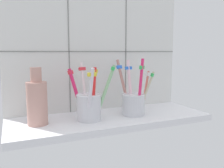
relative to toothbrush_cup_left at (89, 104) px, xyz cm
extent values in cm
cube|color=silver|center=(7.64, 0.83, -5.92)|extent=(64.00, 22.00, 2.00)
cube|color=silver|center=(7.64, 12.83, 15.58)|extent=(64.00, 2.00, 45.00)
cube|color=gray|center=(-3.02, 11.73, 15.58)|extent=(0.30, 0.20, 45.00)
cube|color=gray|center=(18.31, 11.73, 15.58)|extent=(0.30, 0.20, 45.00)
cube|color=gray|center=(7.64, 11.73, 15.96)|extent=(64.00, 0.20, 0.30)
cylinder|color=silver|center=(-0.07, 0.04, -1.02)|extent=(7.49, 7.49, 7.81)
torus|color=silver|center=(-0.07, 0.04, 2.89)|extent=(7.62, 7.62, 0.50)
cylinder|color=#E6225D|center=(-2.93, 3.63, 3.00)|extent=(4.66, 5.63, 15.40)
cube|color=#E5333F|center=(-4.22, 5.33, 9.47)|extent=(2.10, 1.97, 1.34)
cylinder|color=white|center=(-0.61, 2.76, 4.03)|extent=(1.53, 4.12, 17.25)
cube|color=#E5333F|center=(-0.85, 3.95, 10.58)|extent=(2.29, 1.43, 1.10)
cylinder|color=red|center=(1.21, -0.81, 3.38)|extent=(2.16, 2.31, 15.89)
cube|color=yellow|center=(1.51, -1.17, 10.06)|extent=(2.35, 2.15, 1.09)
cylinder|color=#91C690|center=(4.76, -1.18, 3.64)|extent=(6.85, 2.69, 16.67)
cube|color=green|center=(7.14, -1.80, 10.79)|extent=(1.61, 2.17, 1.23)
cylinder|color=silver|center=(-1.07, -4.37, 3.46)|extent=(1.05, 6.28, 16.29)
cube|color=yellow|center=(-1.07, -6.36, 9.71)|extent=(2.56, 1.02, 1.11)
cylinder|color=silver|center=(15.35, 0.04, -1.53)|extent=(7.50, 7.50, 6.79)
torus|color=silver|center=(15.35, 0.04, 1.87)|extent=(7.62, 7.62, 0.50)
cylinder|color=tan|center=(13.84, 4.38, 4.26)|extent=(2.79, 7.87, 17.92)
cube|color=blue|center=(13.28, 6.70, 10.59)|extent=(2.10, 1.57, 1.32)
cylinder|color=beige|center=(18.73, -2.03, 2.48)|extent=(5.60, 3.01, 14.27)
cube|color=green|center=(20.59, -2.84, 8.43)|extent=(1.66, 2.14, 1.22)
cylinder|color=#F8CDDA|center=(15.45, 2.76, 4.27)|extent=(1.08, 4.63, 17.79)
cube|color=blue|center=(15.44, 3.95, 10.38)|extent=(2.37, 1.05, 1.14)
cylinder|color=#E57869|center=(18.99, -1.24, 2.53)|extent=(3.01, 1.41, 14.23)
cube|color=white|center=(19.85, -1.46, 8.60)|extent=(1.35, 2.60, 1.26)
cylinder|color=#F02864|center=(16.21, -2.82, 4.62)|extent=(1.94, 2.54, 18.36)
cube|color=green|center=(16.44, -3.25, 10.99)|extent=(2.10, 1.64, 1.17)
cylinder|color=tan|center=(-14.99, 1.48, 1.25)|extent=(5.77, 5.77, 12.35)
cylinder|color=tan|center=(-14.99, 1.48, 9.49)|extent=(3.13, 3.13, 4.14)
camera|label=1|loc=(-21.54, -67.43, 15.81)|focal=37.88mm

